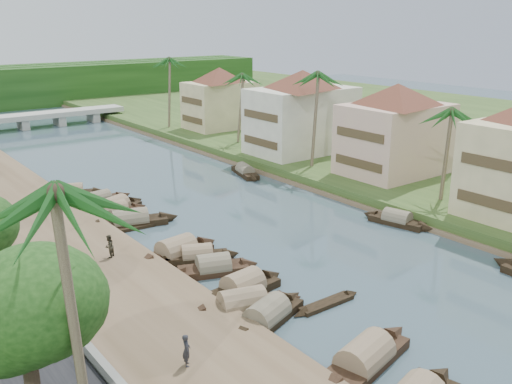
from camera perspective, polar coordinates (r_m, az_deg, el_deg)
ground at (r=41.88m, az=10.43°, el=-7.90°), size 220.00×220.00×0.00m
left_bank at (r=49.92m, az=-20.36°, el=-4.08°), size 10.00×180.00×0.80m
right_bank at (r=67.74m, az=8.98°, el=2.36°), size 16.00×180.00×1.20m
bridge at (r=102.54m, az=-20.71°, el=7.05°), size 28.00×4.00×2.40m
building_mid at (r=63.43m, az=13.75°, el=6.22°), size 14.11×14.11×9.70m
building_far at (r=72.22m, az=4.60°, el=8.11°), size 15.59×15.59×10.20m
building_distant at (r=88.61m, az=-3.64°, el=9.43°), size 12.62×12.62×9.20m
sampan_2 at (r=31.36m, az=10.79°, el=-16.16°), size 9.24×3.82×2.37m
sampan_3 at (r=34.70m, az=1.10°, el=-12.36°), size 8.08×4.18×2.16m
sampan_4 at (r=35.77m, az=-1.33°, el=-11.39°), size 8.37×4.01×2.32m
sampan_5 at (r=38.03m, az=-1.32°, el=-9.58°), size 7.46×2.70×2.32m
sampan_6 at (r=40.98m, az=-4.28°, el=-7.59°), size 7.00×3.81×2.08m
sampan_7 at (r=43.06m, az=-5.93°, el=-6.40°), size 6.62×3.96×1.83m
sampan_8 at (r=43.82m, az=-7.94°, el=-6.02°), size 8.16×3.02×2.44m
sampan_9 at (r=51.11m, az=-12.45°, el=-2.88°), size 8.97×3.92×2.23m
sampan_10 at (r=53.94m, az=-14.03°, el=-1.95°), size 6.88×1.82×1.93m
sampan_11 at (r=54.78m, az=-14.08°, el=-1.65°), size 8.04×4.48×2.28m
sampan_12 at (r=57.55m, az=-15.68°, el=-0.89°), size 8.02×2.48×1.92m
sampan_13 at (r=60.77m, az=-18.10°, el=-0.16°), size 7.70×4.26×2.11m
sampan_15 at (r=51.74m, az=13.92°, el=-2.75°), size 2.94×7.01×1.89m
sampan_16 at (r=66.11m, az=-1.10°, el=2.03°), size 3.24×7.50×1.86m
canoe_1 at (r=37.01m, az=7.07°, el=-11.06°), size 5.55×0.94×0.90m
canoe_2 at (r=50.22m, az=-12.70°, el=-3.64°), size 6.29×1.40×0.91m
palm_1 at (r=54.34m, az=18.80°, el=7.51°), size 3.20×3.20×9.86m
palm_2 at (r=64.13m, az=5.94°, el=11.46°), size 3.20×3.20×11.99m
palm_3 at (r=77.19m, az=-1.75°, el=11.46°), size 3.20×3.20×10.59m
palm_4 at (r=18.93m, az=-18.51°, el=-0.53°), size 3.20×3.20×12.41m
palm_7 at (r=89.47m, az=-8.90°, el=12.84°), size 3.20×3.20×11.93m
tree_1 at (r=23.35m, az=-22.31°, el=-10.79°), size 5.31×5.31×7.89m
tree_6 at (r=77.77m, az=5.91°, el=8.55°), size 4.35×4.35×6.88m
person_near at (r=29.51m, az=-6.97°, el=-15.42°), size 0.64×0.74×1.71m
person_far at (r=42.66m, az=-14.49°, el=-5.28°), size 1.05×1.02×1.70m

